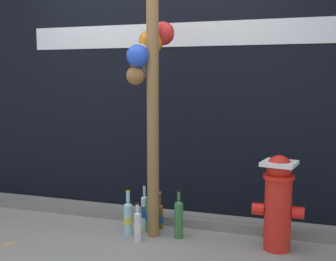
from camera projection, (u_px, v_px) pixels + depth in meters
ground_plane at (100, 256)px, 3.15m from camera, size 14.00×14.00×0.00m
building_wall at (157, 24)px, 4.18m from camera, size 10.00×0.21×3.73m
curb_strip at (140, 216)px, 3.93m from camera, size 8.00×0.12×0.08m
memorial_post at (150, 37)px, 3.42m from camera, size 0.44×0.45×2.78m
fire_hydrant at (278, 200)px, 3.23m from camera, size 0.39×0.29×0.75m
bottle_0 at (154, 206)px, 3.84m from camera, size 0.08×0.08×0.41m
bottle_1 at (150, 213)px, 3.63m from camera, size 0.07×0.07×0.42m
bottle_2 at (160, 216)px, 3.72m from camera, size 0.06×0.06×0.33m
bottle_3 at (179, 218)px, 3.49m from camera, size 0.07×0.07×0.41m
bottle_4 at (128, 217)px, 3.58m from camera, size 0.08×0.08×0.38m
bottle_5 at (145, 210)px, 3.75m from camera, size 0.06×0.06×0.39m
bottle_6 at (138, 226)px, 3.43m from camera, size 0.06×0.06×0.32m
litter_1 at (9, 244)px, 3.38m from camera, size 0.12×0.13×0.01m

